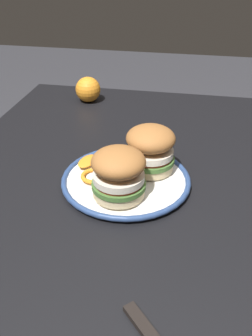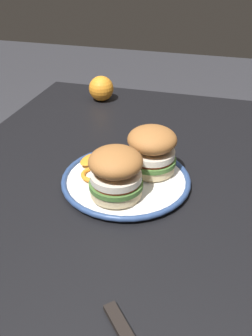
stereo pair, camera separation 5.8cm
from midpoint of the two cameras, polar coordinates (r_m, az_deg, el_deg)
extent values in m
cube|color=black|center=(0.77, -1.56, -5.62)|extent=(1.24, 0.89, 0.03)
cube|color=black|center=(1.52, -11.24, -2.52)|extent=(0.06, 0.06, 0.73)
cylinder|color=white|center=(0.80, -2.07, -2.11)|extent=(0.26, 0.26, 0.01)
torus|color=navy|center=(0.80, -2.08, -1.76)|extent=(0.28, 0.28, 0.01)
cylinder|color=white|center=(0.79, -2.08, -1.70)|extent=(0.19, 0.19, 0.00)
cylinder|color=beige|center=(0.82, 1.65, 0.50)|extent=(0.10, 0.10, 0.02)
cylinder|color=#477033|center=(0.81, 1.66, 1.35)|extent=(0.11, 0.11, 0.01)
cylinder|color=#BC3828|center=(0.81, 1.67, 1.84)|extent=(0.10, 0.10, 0.01)
cylinder|color=silver|center=(0.80, 1.68, 2.45)|extent=(0.10, 0.10, 0.01)
ellipsoid|color=#A36633|center=(0.78, 1.72, 4.55)|extent=(0.14, 0.14, 0.05)
cylinder|color=beige|center=(0.74, -3.37, -3.46)|extent=(0.10, 0.10, 0.02)
cylinder|color=#477033|center=(0.73, -3.41, -2.56)|extent=(0.11, 0.11, 0.01)
cylinder|color=#BC3828|center=(0.72, -3.43, -2.04)|extent=(0.10, 0.10, 0.01)
cylinder|color=silver|center=(0.72, -3.45, -1.38)|extent=(0.10, 0.10, 0.01)
ellipsoid|color=#A36633|center=(0.70, -3.54, 0.87)|extent=(0.12, 0.12, 0.05)
torus|color=orange|center=(0.79, -7.08, -1.28)|extent=(0.06, 0.06, 0.01)
cylinder|color=#F4E5C6|center=(0.79, -7.07, -1.47)|extent=(0.03, 0.03, 0.00)
ellipsoid|color=orange|center=(0.84, -3.38, 1.13)|extent=(0.09, 0.06, 0.01)
ellipsoid|color=orange|center=(0.85, -7.92, 1.04)|extent=(0.07, 0.05, 0.01)
sphere|color=orange|center=(1.22, -7.27, 11.91)|extent=(0.08, 0.08, 0.08)
cube|color=black|center=(0.55, -0.23, -23.86)|extent=(0.08, 0.07, 0.01)
camera|label=1|loc=(0.03, -92.12, -1.33)|focal=39.54mm
camera|label=2|loc=(0.03, 87.88, 1.33)|focal=39.54mm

